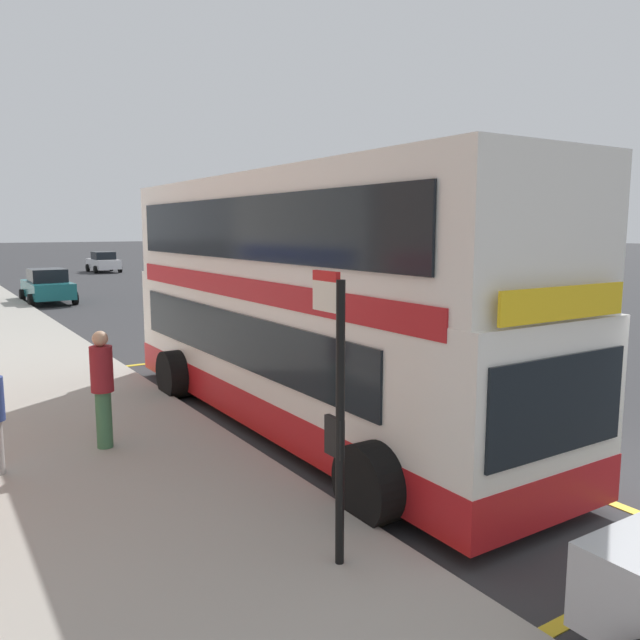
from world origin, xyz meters
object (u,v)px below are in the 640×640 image
parked_car_teal_ahead (48,286)px  parked_car_white_kerbside (103,262)px  double_decker_bus (305,310)px  bus_stop_sign (336,398)px  pedestrian_waiting_near_sign (102,384)px

parked_car_teal_ahead → parked_car_white_kerbside: size_ratio=1.00×
double_decker_bus → parked_car_white_kerbside: 43.01m
bus_stop_sign → parked_car_white_kerbside: bearing=78.7°
bus_stop_sign → parked_car_teal_ahead: size_ratio=0.70×
pedestrian_waiting_near_sign → double_decker_bus: bearing=-4.0°
double_decker_bus → parked_car_white_kerbside: bearing=80.6°
bus_stop_sign → parked_car_white_kerbside: (9.39, 46.88, -1.04)m
parked_car_teal_ahead → pedestrian_waiting_near_sign: 22.20m
bus_stop_sign → parked_car_teal_ahead: (1.81, 26.72, -1.04)m
double_decker_bus → parked_car_teal_ahead: 22.30m
double_decker_bus → parked_car_teal_ahead: (-0.55, 22.25, -1.26)m
parked_car_white_kerbside → pedestrian_waiting_near_sign: bearing=-104.3°
bus_stop_sign → parked_car_teal_ahead: bus_stop_sign is taller
pedestrian_waiting_near_sign → bus_stop_sign: bearing=-76.6°
parked_car_teal_ahead → pedestrian_waiting_near_sign: (-2.93, -22.01, 0.34)m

